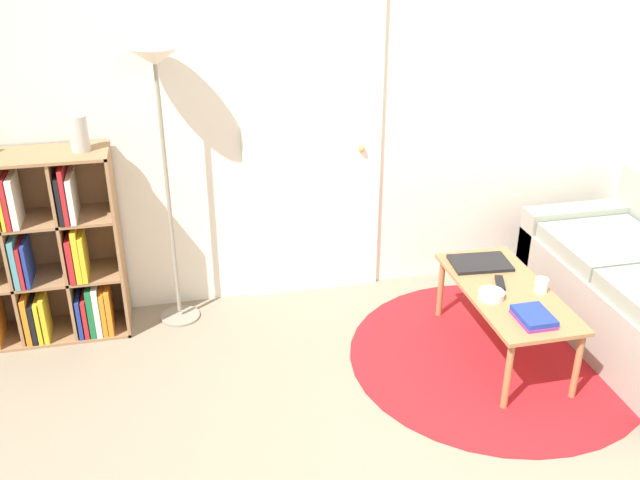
{
  "coord_description": "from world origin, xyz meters",
  "views": [
    {
      "loc": [
        -0.75,
        -1.86,
        2.38
      ],
      "look_at": [
        -0.05,
        1.23,
        0.85
      ],
      "focal_mm": 40.0,
      "sensor_mm": 36.0,
      "label": 1
    }
  ],
  "objects_px": {
    "bookshelf": "(34,256)",
    "cup": "(541,285)",
    "floor_lamp": "(158,94)",
    "laptop": "(480,263)",
    "vase_on_shelf": "(79,133)",
    "bowl": "(491,295)",
    "coffee_table": "(506,297)"
  },
  "relations": [
    {
      "from": "laptop",
      "to": "bowl",
      "type": "xyz_separation_m",
      "value": [
        -0.1,
        -0.38,
        0.01
      ]
    },
    {
      "from": "laptop",
      "to": "coffee_table",
      "type": "bearing_deg",
      "value": -85.47
    },
    {
      "from": "laptop",
      "to": "bowl",
      "type": "distance_m",
      "value": 0.39
    },
    {
      "from": "laptop",
      "to": "vase_on_shelf",
      "type": "bearing_deg",
      "value": 167.74
    },
    {
      "from": "bookshelf",
      "to": "vase_on_shelf",
      "type": "relative_size",
      "value": 5.71
    },
    {
      "from": "floor_lamp",
      "to": "vase_on_shelf",
      "type": "relative_size",
      "value": 8.45
    },
    {
      "from": "bookshelf",
      "to": "cup",
      "type": "height_order",
      "value": "bookshelf"
    },
    {
      "from": "bookshelf",
      "to": "vase_on_shelf",
      "type": "xyz_separation_m",
      "value": [
        0.35,
        0.0,
        0.71
      ]
    },
    {
      "from": "laptop",
      "to": "cup",
      "type": "distance_m",
      "value": 0.42
    },
    {
      "from": "bookshelf",
      "to": "cup",
      "type": "xyz_separation_m",
      "value": [
        2.74,
        -0.85,
        -0.06
      ]
    },
    {
      "from": "coffee_table",
      "to": "bowl",
      "type": "bearing_deg",
      "value": -152.24
    },
    {
      "from": "bookshelf",
      "to": "floor_lamp",
      "type": "bearing_deg",
      "value": 0.33
    },
    {
      "from": "vase_on_shelf",
      "to": "bowl",
      "type": "bearing_deg",
      "value": -22.24
    },
    {
      "from": "floor_lamp",
      "to": "vase_on_shelf",
      "type": "xyz_separation_m",
      "value": [
        -0.44,
        -0.0,
        -0.19
      ]
    },
    {
      "from": "vase_on_shelf",
      "to": "floor_lamp",
      "type": "bearing_deg",
      "value": 0.54
    },
    {
      "from": "coffee_table",
      "to": "laptop",
      "type": "xyz_separation_m",
      "value": [
        -0.02,
        0.31,
        0.06
      ]
    },
    {
      "from": "coffee_table",
      "to": "bowl",
      "type": "relative_size",
      "value": 7.15
    },
    {
      "from": "floor_lamp",
      "to": "cup",
      "type": "distance_m",
      "value": 2.34
    },
    {
      "from": "bookshelf",
      "to": "vase_on_shelf",
      "type": "height_order",
      "value": "vase_on_shelf"
    },
    {
      "from": "bookshelf",
      "to": "cup",
      "type": "distance_m",
      "value": 2.87
    },
    {
      "from": "floor_lamp",
      "to": "vase_on_shelf",
      "type": "distance_m",
      "value": 0.48
    },
    {
      "from": "coffee_table",
      "to": "bowl",
      "type": "height_order",
      "value": "bowl"
    },
    {
      "from": "vase_on_shelf",
      "to": "coffee_table",
      "type": "bearing_deg",
      "value": -19.52
    },
    {
      "from": "laptop",
      "to": "cup",
      "type": "relative_size",
      "value": 4.52
    },
    {
      "from": "coffee_table",
      "to": "vase_on_shelf",
      "type": "relative_size",
      "value": 5.06
    },
    {
      "from": "bookshelf",
      "to": "bowl",
      "type": "distance_m",
      "value": 2.59
    },
    {
      "from": "bowl",
      "to": "vase_on_shelf",
      "type": "distance_m",
      "value": 2.39
    },
    {
      "from": "vase_on_shelf",
      "to": "laptop",
      "type": "bearing_deg",
      "value": -12.26
    },
    {
      "from": "coffee_table",
      "to": "bowl",
      "type": "distance_m",
      "value": 0.16
    },
    {
      "from": "bowl",
      "to": "laptop",
      "type": "bearing_deg",
      "value": 74.5
    },
    {
      "from": "floor_lamp",
      "to": "cup",
      "type": "relative_size",
      "value": 20.97
    },
    {
      "from": "cup",
      "to": "vase_on_shelf",
      "type": "relative_size",
      "value": 0.4
    }
  ]
}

